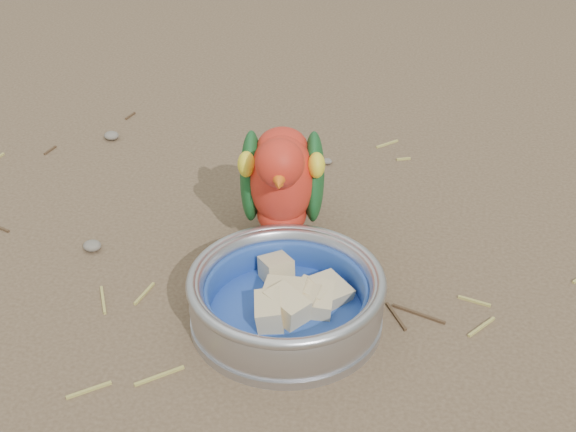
# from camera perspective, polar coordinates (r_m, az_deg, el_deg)

# --- Properties ---
(ground) EXTENTS (60.00, 60.00, 0.00)m
(ground) POSITION_cam_1_polar(r_m,az_deg,el_deg) (0.91, -6.01, -5.88)
(ground) COLOR brown
(food_bowl) EXTENTS (0.21, 0.21, 0.02)m
(food_bowl) POSITION_cam_1_polar(r_m,az_deg,el_deg) (0.87, -0.12, -7.16)
(food_bowl) COLOR #B2B2BA
(food_bowl) RESTS_ON ground
(bowl_wall) EXTENTS (0.21, 0.21, 0.04)m
(bowl_wall) POSITION_cam_1_polar(r_m,az_deg,el_deg) (0.85, -0.13, -5.60)
(bowl_wall) COLOR #B2B2BA
(bowl_wall) RESTS_ON food_bowl
(fruit_wedges) EXTENTS (0.12, 0.12, 0.03)m
(fruit_wedges) POSITION_cam_1_polar(r_m,az_deg,el_deg) (0.85, -0.12, -5.97)
(fruit_wedges) COLOR beige
(fruit_wedges) RESTS_ON food_bowl
(lory_parrot) EXTENTS (0.14, 0.22, 0.17)m
(lory_parrot) POSITION_cam_1_polar(r_m,az_deg,el_deg) (0.94, -0.44, 1.84)
(lory_parrot) COLOR red
(lory_parrot) RESTS_ON ground
(ground_debris) EXTENTS (0.90, 0.80, 0.01)m
(ground_debris) POSITION_cam_1_polar(r_m,az_deg,el_deg) (0.97, -6.00, -2.71)
(ground_debris) COLOR tan
(ground_debris) RESTS_ON ground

